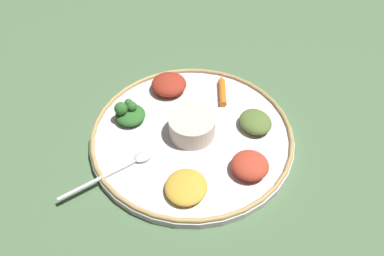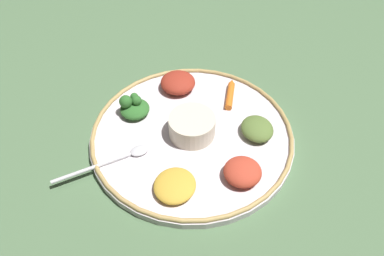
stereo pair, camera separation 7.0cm
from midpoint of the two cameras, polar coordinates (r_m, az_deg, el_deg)
name	(u,v)px [view 1 (the left image)]	position (r m, az deg, el deg)	size (l,w,h in m)	color
ground_plane	(192,138)	(0.72, -2.77, -1.74)	(2.40, 2.40, 0.00)	#4C6B47
platter	(192,136)	(0.72, -2.79, -1.36)	(0.38, 0.38, 0.01)	silver
platter_rim	(192,132)	(0.71, -2.82, -0.81)	(0.38, 0.38, 0.01)	tan
center_bowl	(192,125)	(0.70, -2.88, 0.23)	(0.09, 0.09, 0.04)	beige
spoon	(122,167)	(0.68, -13.49, -5.94)	(0.06, 0.17, 0.01)	silver
greens_pile	(129,113)	(0.74, -12.14, 2.07)	(0.08, 0.08, 0.04)	#2D6628
carrot_near_spoon	(222,90)	(0.79, 2.01, 5.55)	(0.07, 0.08, 0.01)	orange
mound_beet	(169,84)	(0.79, -6.04, 6.43)	(0.07, 0.07, 0.03)	maroon
mound_collards	(255,122)	(0.72, 6.77, 0.78)	(0.07, 0.06, 0.03)	#567033
mound_lentil_yellow	(186,187)	(0.63, -4.14, -9.01)	(0.07, 0.07, 0.02)	gold
mound_berbere_red	(248,167)	(0.65, 5.42, -6.00)	(0.06, 0.06, 0.03)	#B73D28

